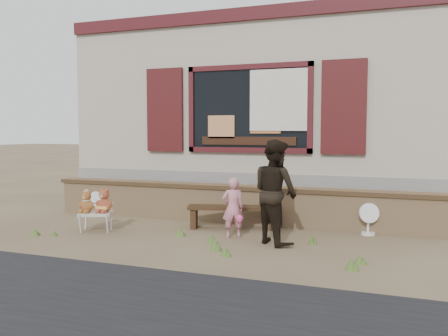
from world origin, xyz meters
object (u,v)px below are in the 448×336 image
at_px(bench, 233,212).
at_px(child, 233,208).
at_px(adult, 275,192).
at_px(folding_chair, 96,214).
at_px(teddy_bear_left, 87,201).
at_px(teddy_bear_right, 104,200).

height_order(bench, child, child).
distance_m(child, adult, 0.76).
xyz_separation_m(folding_chair, child, (2.24, 0.33, 0.18)).
xyz_separation_m(folding_chair, teddy_bear_left, (-0.13, -0.06, 0.21)).
xyz_separation_m(bench, teddy_bear_right, (-1.89, -0.89, 0.23)).
bearing_deg(adult, folding_chair, 42.52).
xyz_separation_m(bench, adult, (0.91, -0.75, 0.47)).
distance_m(teddy_bear_right, adult, 2.82).
height_order(folding_chair, adult, adult).
distance_m(bench, teddy_bear_right, 2.11).
height_order(teddy_bear_right, child, child).
xyz_separation_m(teddy_bear_right, adult, (2.80, 0.14, 0.25)).
relative_size(bench, folding_chair, 2.40).
bearing_deg(teddy_bear_right, teddy_bear_left, 180.00).
distance_m(teddy_bear_left, adult, 3.08).
xyz_separation_m(teddy_bear_left, child, (2.37, 0.39, -0.03)).
bearing_deg(adult, bench, -0.93).
height_order(bench, teddy_bear_right, teddy_bear_right).
height_order(teddy_bear_right, adult, adult).
bearing_deg(child, teddy_bear_left, -18.18).
height_order(folding_chair, teddy_bear_left, teddy_bear_left).
distance_m(teddy_bear_right, child, 2.13).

